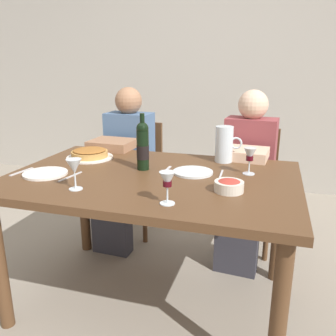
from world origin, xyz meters
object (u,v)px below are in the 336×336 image
Objects in this scene: baked_tart at (90,154)px; salad_bowl at (229,185)px; wine_glass_left_diner at (250,156)px; diner_right at (246,173)px; diner_left at (124,163)px; water_pitcher at (224,146)px; wine_bottle at (143,146)px; dinner_plate_right_setting at (193,172)px; chair_left at (137,169)px; chair_right at (250,179)px; wine_glass_right_diner at (167,181)px; dinner_plate_left_setting at (45,173)px; dining_table at (152,192)px; wine_glass_centre at (74,168)px.

baked_tart is 2.10× the size of salad_bowl.
wine_glass_left_diner is 0.12× the size of diner_right.
wine_glass_left_diner is at bearing 154.82° from diner_left.
wine_bottle is at bearing -144.46° from water_pitcher.
wine_glass_left_diner reaches higher than dinner_plate_right_setting.
chair_left is 1.00× the size of chair_right.
chair_right is at bearing 75.10° from water_pitcher.
diner_right is at bearing 25.20° from baked_tart.
baked_tart is 1.04m from diner_right.
water_pitcher reaches higher than wine_glass_right_diner.
dinner_plate_left_setting is (-0.06, -0.37, -0.02)m from baked_tart.
chair_left is (0.10, 1.05, -0.27)m from dinner_plate_left_setting.
dining_table is 0.24m from dinner_plate_right_setting.
dinner_plate_right_setting is at bearing -166.47° from wine_glass_left_diner.
diner_left is (-0.65, 0.56, -0.15)m from dinner_plate_right_setting.
dinner_plate_left_setting is at bearing 150.31° from wine_glass_centre.
wine_glass_right_diner is (0.67, -0.58, 0.07)m from baked_tart.
dinner_plate_right_setting is at bearing -113.81° from water_pitcher.
wine_glass_left_diner reaches higher than wine_glass_right_diner.
salad_bowl is at bearing 92.85° from diner_right.
diner_right is at bearing 167.41° from chair_left.
chair_left is at bearing 130.02° from salad_bowl.
wine_glass_left_diner is 0.31m from dinner_plate_right_setting.
chair_right is 0.26m from diner_right.
water_pitcher is 0.99× the size of dinner_plate_right_setting.
wine_bottle reaches higher than wine_glass_right_diner.
chair_right is (0.91, 0.23, -0.12)m from diner_left.
diner_left is at bearing 122.38° from wine_glass_right_diner.
dinner_plate_left_setting is 0.78m from dinner_plate_right_setting.
baked_tart is 0.38m from dinner_plate_left_setting.
salad_bowl is at bearing -46.07° from dinner_plate_right_setting.
diner_left is at bearing 86.01° from baked_tart.
wine_bottle is 1.34× the size of dinner_plate_left_setting.
salad_bowl is at bearing 14.32° from wine_glass_centre.
chair_left is at bearing 141.88° from wine_glass_left_diner.
diner_right is (0.90, -0.00, 0.00)m from diner_left.
diner_left is 1.00× the size of diner_right.
water_pitcher is 1.49× the size of wine_glass_left_diner.
salad_bowl is 0.12× the size of diner_right.
wine_bottle is at bearing 132.70° from dining_table.
wine_bottle is at bearing 27.38° from dinner_plate_left_setting.
water_pitcher is at bearing 35.54° from wine_bottle.
baked_tart reaches higher than salad_bowl.
chair_left is at bearing 116.41° from dining_table.
chair_right is (0.26, 0.79, -0.27)m from dinner_plate_right_setting.
wine_glass_centre reaches higher than wine_glass_right_diner.
wine_glass_right_diner is at bearing 82.51° from chair_right.
wine_bottle is 0.56m from salad_bowl.
salad_bowl is at bearing -79.33° from water_pitcher.
baked_tart is 0.47m from diner_left.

